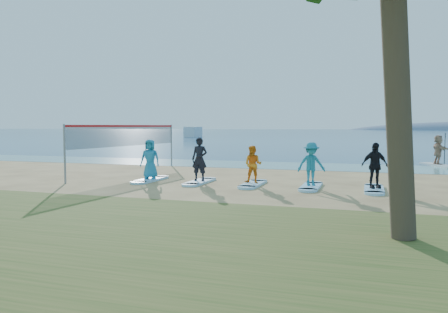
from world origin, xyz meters
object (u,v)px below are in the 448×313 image
(student_3, at_px, (311,164))
(student_4, at_px, (375,165))
(surfboard_0, at_px, (150,180))
(surfboard_2, at_px, (253,184))
(student_0, at_px, (150,159))
(student_2, at_px, (253,164))
(student_1, at_px, (200,159))
(surfboard_1, at_px, (200,182))
(boat_offshore_a, at_px, (193,137))
(paddleboarder, at_px, (438,150))
(surfboard_3, at_px, (311,187))
(volleyball_net, at_px, (128,136))
(paddleboard, at_px, (438,165))
(surfboard_4, at_px, (374,189))

(student_3, height_order, student_4, student_4)
(surfboard_0, relative_size, student_3, 1.30)
(surfboard_0, height_order, surfboard_2, same)
(student_0, bearing_deg, student_2, -10.65)
(student_4, bearing_deg, student_1, 156.34)
(surfboard_0, height_order, surfboard_1, same)
(student_4, bearing_deg, student_2, 156.34)
(student_2, bearing_deg, boat_offshore_a, 117.75)
(paddleboarder, bearing_deg, student_0, 114.60)
(paddleboarder, xyz_separation_m, student_2, (-8.49, -11.70, -0.15))
(surfboard_0, bearing_deg, surfboard_1, 0.00)
(surfboard_3, bearing_deg, student_0, 180.00)
(student_3, bearing_deg, paddleboarder, 40.25)
(volleyball_net, distance_m, student_3, 10.01)
(paddleboarder, height_order, surfboard_2, paddleboarder)
(surfboard_3, bearing_deg, student_2, 180.00)
(student_3, xyz_separation_m, student_4, (2.35, 0.00, 0.01))
(student_2, distance_m, student_4, 4.69)
(surfboard_1, bearing_deg, paddleboard, 47.20)
(student_1, relative_size, surfboard_4, 0.84)
(student_1, height_order, surfboard_4, student_1)
(surfboard_2, bearing_deg, volleyball_net, 160.93)
(student_4, bearing_deg, volleyball_net, 144.47)
(volleyball_net, bearing_deg, student_4, -11.88)
(paddleboarder, xyz_separation_m, surfboard_0, (-13.18, -11.70, -0.96))
(surfboard_1, relative_size, student_2, 1.44)
(surfboard_0, bearing_deg, student_0, 0.00)
(paddleboard, bearing_deg, surfboard_3, -141.06)
(volleyball_net, xyz_separation_m, surfboard_3, (9.63, -2.52, -1.86))
(student_0, distance_m, student_4, 9.38)
(student_0, height_order, surfboard_2, student_0)
(surfboard_0, distance_m, surfboard_2, 4.69)
(student_3, bearing_deg, volleyball_net, 143.29)
(surfboard_4, bearing_deg, paddleboarder, 72.02)
(surfboard_3, bearing_deg, student_4, 0.00)
(volleyball_net, distance_m, paddleboarder, 18.27)
(surfboard_0, relative_size, surfboard_3, 1.00)
(surfboard_4, bearing_deg, student_1, 180.00)
(boat_offshore_a, bearing_deg, surfboard_2, -74.38)
(volleyball_net, distance_m, paddleboard, 18.34)
(volleyball_net, relative_size, surfboard_1, 4.12)
(paddleboard, height_order, student_3, student_3)
(paddleboard, bearing_deg, student_2, -149.33)
(student_1, bearing_deg, surfboard_3, -1.21)
(surfboard_3, bearing_deg, student_3, 0.00)
(paddleboarder, xyz_separation_m, boat_offshore_a, (-40.82, 60.97, -1.00))
(volleyball_net, height_order, boat_offshore_a, volleyball_net)
(student_0, relative_size, student_3, 1.03)
(surfboard_2, relative_size, student_2, 1.44)
(paddleboard, height_order, paddleboarder, paddleboarder)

